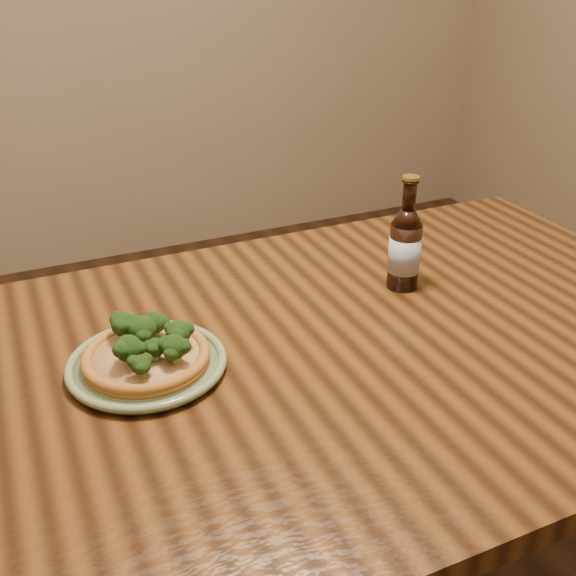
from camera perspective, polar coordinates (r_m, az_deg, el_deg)
name	(u,v)px	position (r m, az deg, el deg)	size (l,w,h in m)	color
table	(289,399)	(1.15, 0.06, -9.40)	(1.60, 0.90, 0.75)	#4B2B10
plate	(147,364)	(1.07, -11.85, -6.31)	(0.25, 0.25, 0.02)	#6E7F57
pizza	(147,352)	(1.06, -11.87, -5.34)	(0.20, 0.20, 0.07)	#A06424
beer_bottle	(405,248)	(1.28, 9.87, 3.39)	(0.06, 0.06, 0.22)	black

